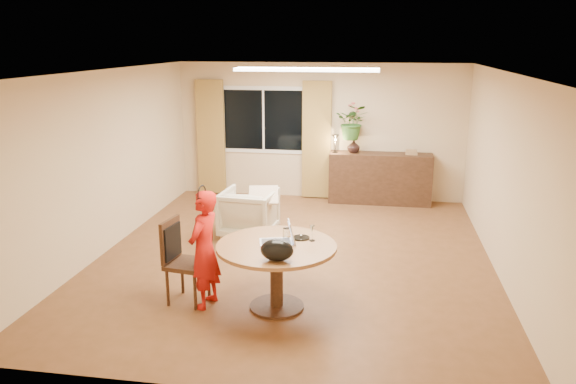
% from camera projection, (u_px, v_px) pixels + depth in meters
% --- Properties ---
extents(floor, '(6.50, 6.50, 0.00)m').
position_uv_depth(floor, '(294.00, 256.00, 8.03)').
color(floor, brown).
rests_on(floor, ground).
extents(ceiling, '(6.50, 6.50, 0.00)m').
position_uv_depth(ceiling, '(295.00, 71.00, 7.36)').
color(ceiling, white).
rests_on(ceiling, wall_back).
extents(wall_back, '(5.50, 0.00, 5.50)m').
position_uv_depth(wall_back, '(320.00, 132.00, 10.79)').
color(wall_back, '#D0AE87').
rests_on(wall_back, floor).
extents(wall_left, '(0.00, 6.50, 6.50)m').
position_uv_depth(wall_left, '(107.00, 161.00, 8.12)').
color(wall_left, '#D0AE87').
rests_on(wall_left, floor).
extents(wall_right, '(0.00, 6.50, 6.50)m').
position_uv_depth(wall_right, '(504.00, 175.00, 7.27)').
color(wall_right, '#D0AE87').
rests_on(wall_right, floor).
extents(window, '(1.70, 0.03, 1.30)m').
position_uv_depth(window, '(264.00, 120.00, 10.89)').
color(window, white).
rests_on(window, wall_back).
extents(curtain_left, '(0.55, 0.08, 2.25)m').
position_uv_depth(curtain_left, '(211.00, 137.00, 11.08)').
color(curtain_left, olive).
rests_on(curtain_left, wall_back).
extents(curtain_right, '(0.55, 0.08, 2.25)m').
position_uv_depth(curtain_right, '(317.00, 140.00, 10.75)').
color(curtain_right, olive).
rests_on(curtain_right, wall_back).
extents(ceiling_panel, '(2.20, 0.35, 0.05)m').
position_uv_depth(ceiling_panel, '(306.00, 70.00, 8.51)').
color(ceiling_panel, white).
rests_on(ceiling_panel, ceiling).
extents(dining_table, '(1.36, 1.36, 0.77)m').
position_uv_depth(dining_table, '(276.00, 258.00, 6.34)').
color(dining_table, brown).
rests_on(dining_table, floor).
extents(dining_chair, '(0.54, 0.50, 1.00)m').
position_uv_depth(dining_chair, '(187.00, 262.00, 6.53)').
color(dining_chair, black).
rests_on(dining_chair, floor).
extents(child, '(0.56, 0.43, 1.38)m').
position_uv_depth(child, '(204.00, 249.00, 6.38)').
color(child, red).
rests_on(child, floor).
extents(laptop, '(0.44, 0.35, 0.26)m').
position_uv_depth(laptop, '(276.00, 232.00, 6.32)').
color(laptop, '#B7B7BC').
rests_on(laptop, dining_table).
extents(tumbler, '(0.10, 0.10, 0.12)m').
position_uv_depth(tumbler, '(286.00, 233.00, 6.50)').
color(tumbler, white).
rests_on(tumbler, dining_table).
extents(wine_glass, '(0.08, 0.08, 0.19)m').
position_uv_depth(wine_glass, '(312.00, 233.00, 6.39)').
color(wine_glass, white).
rests_on(wine_glass, dining_table).
extents(pot_lid, '(0.25, 0.25, 0.03)m').
position_uv_depth(pot_lid, '(301.00, 237.00, 6.49)').
color(pot_lid, white).
rests_on(pot_lid, dining_table).
extents(handbag, '(0.38, 0.26, 0.23)m').
position_uv_depth(handbag, '(277.00, 250.00, 5.80)').
color(handbag, black).
rests_on(handbag, dining_table).
extents(armchair, '(0.87, 0.90, 0.75)m').
position_uv_depth(armchair, '(249.00, 213.00, 8.80)').
color(armchair, '#C5B09C').
rests_on(armchair, floor).
extents(throw, '(0.55, 0.63, 0.03)m').
position_uv_depth(throw, '(264.00, 190.00, 8.63)').
color(throw, beige).
rests_on(throw, armchair).
extents(sideboard, '(1.91, 0.47, 0.95)m').
position_uv_depth(sideboard, '(380.00, 178.00, 10.59)').
color(sideboard, black).
rests_on(sideboard, floor).
extents(vase, '(0.30, 0.30, 0.25)m').
position_uv_depth(vase, '(354.00, 146.00, 10.52)').
color(vase, black).
rests_on(vase, sideboard).
extents(bouquet, '(0.64, 0.57, 0.66)m').
position_uv_depth(bouquet, '(353.00, 122.00, 10.40)').
color(bouquet, '#2F6827').
rests_on(bouquet, vase).
extents(book_stack, '(0.24, 0.20, 0.09)m').
position_uv_depth(book_stack, '(411.00, 152.00, 10.37)').
color(book_stack, '#886145').
rests_on(book_stack, sideboard).
extents(desk_lamp, '(0.17, 0.17, 0.36)m').
position_uv_depth(desk_lamp, '(335.00, 143.00, 10.51)').
color(desk_lamp, black).
rests_on(desk_lamp, sideboard).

